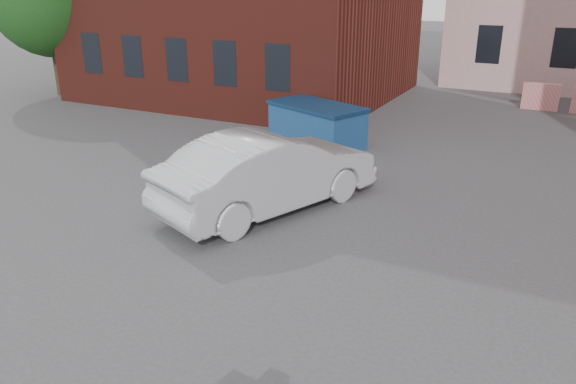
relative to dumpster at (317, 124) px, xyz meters
The scene contains 3 objects.
ground 7.55m from the dumpster, 65.81° to the right, with size 120.00×120.00×0.00m, color #38383A.
dumpster is the anchor object (origin of this frame).
silver_car 5.15m from the dumpster, 77.18° to the right, with size 1.77×5.07×1.67m, color #B3B5BB.
Camera 1 is at (3.54, -8.03, 4.69)m, focal length 35.00 mm.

